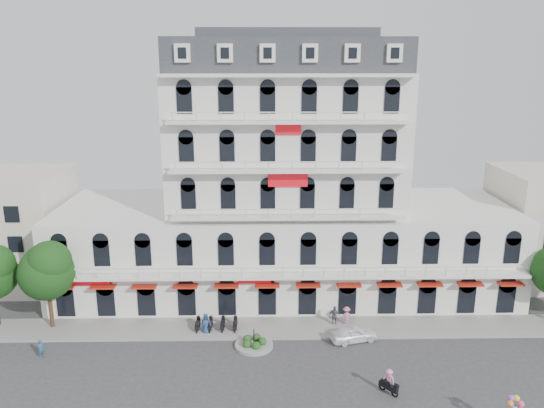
% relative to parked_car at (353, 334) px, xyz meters
% --- Properties ---
extents(ground, '(120.00, 120.00, 0.00)m').
position_rel_parked_car_xyz_m(ground, '(-5.43, -6.79, -0.68)').
color(ground, '#38383A').
rests_on(ground, ground).
extents(sidewalk, '(53.00, 4.00, 0.16)m').
position_rel_parked_car_xyz_m(sidewalk, '(-5.43, 2.21, -0.60)').
color(sidewalk, gray).
rests_on(sidewalk, ground).
extents(main_building, '(45.00, 15.00, 25.80)m').
position_rel_parked_car_xyz_m(main_building, '(-5.43, 11.21, 9.28)').
color(main_building, silver).
rests_on(main_building, ground).
extents(traffic_island, '(3.20, 3.20, 1.60)m').
position_rel_parked_car_xyz_m(traffic_island, '(-8.43, -0.79, -0.43)').
color(traffic_island, gray).
rests_on(traffic_island, ground).
extents(parked_scooter_row, '(4.40, 1.80, 1.10)m').
position_rel_parked_car_xyz_m(parked_scooter_row, '(-11.78, 2.01, -0.68)').
color(parked_scooter_row, black).
rests_on(parked_scooter_row, ground).
extents(tree_west_inner, '(4.76, 4.76, 8.25)m').
position_rel_parked_car_xyz_m(tree_west_inner, '(-26.38, 2.69, 5.00)').
color(tree_west_inner, '#382314').
rests_on(tree_west_inner, ground).
extents(parked_car, '(4.29, 2.57, 1.37)m').
position_rel_parked_car_xyz_m(parked_car, '(0.00, 0.00, 0.00)').
color(parked_car, white).
rests_on(parked_car, ground).
extents(rider_center, '(1.23, 1.38, 1.95)m').
position_rel_parked_car_xyz_m(rider_center, '(1.29, -7.39, 0.32)').
color(rider_center, black).
rests_on(rider_center, ground).
extents(pedestrian_left, '(0.93, 0.61, 1.89)m').
position_rel_parked_car_xyz_m(pedestrian_left, '(-12.64, 1.42, 0.26)').
color(pedestrian_left, navy).
rests_on(pedestrian_left, ground).
extents(pedestrian_mid, '(1.19, 0.80, 1.87)m').
position_rel_parked_car_xyz_m(pedestrian_mid, '(-1.25, 2.71, 0.25)').
color(pedestrian_mid, '#58585F').
rests_on(pedestrian_mid, ground).
extents(pedestrian_right, '(1.23, 0.77, 1.82)m').
position_rel_parked_car_xyz_m(pedestrian_right, '(-0.19, 2.71, 0.23)').
color(pedestrian_right, '#C66892').
rests_on(pedestrian_right, ground).
extents(pedestrian_far, '(0.62, 0.68, 1.56)m').
position_rel_parked_car_xyz_m(pedestrian_far, '(-25.43, -2.16, 0.10)').
color(pedestrian_far, '#2A527F').
rests_on(pedestrian_far, ground).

